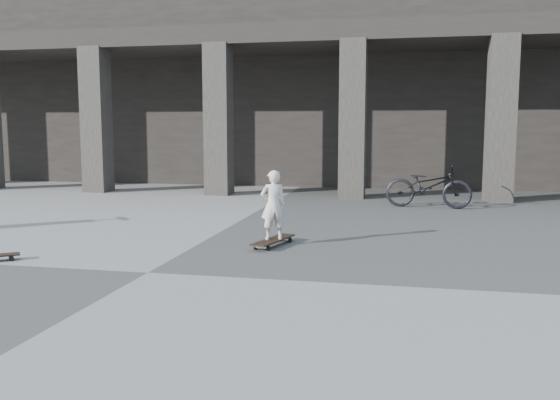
# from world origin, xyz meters

# --- Properties ---
(ground) EXTENTS (90.00, 90.00, 0.00)m
(ground) POSITION_xyz_m (0.00, 0.00, 0.00)
(ground) COLOR #484845
(ground) RESTS_ON ground
(colonnade) EXTENTS (28.00, 8.82, 6.00)m
(colonnade) POSITION_xyz_m (-0.00, 13.77, 3.03)
(colonnade) COLOR black
(colonnade) RESTS_ON ground
(longboard) EXTENTS (0.50, 1.07, 0.10)m
(longboard) POSITION_xyz_m (1.17, 1.98, 0.08)
(longboard) COLOR black
(longboard) RESTS_ON ground
(child) EXTENTS (0.46, 0.39, 1.06)m
(child) POSITION_xyz_m (1.17, 1.98, 0.63)
(child) COLOR silver
(child) RESTS_ON longboard
(bicycle) EXTENTS (1.96, 0.87, 1.00)m
(bicycle) POSITION_xyz_m (3.65, 6.95, 0.50)
(bicycle) COLOR black
(bicycle) RESTS_ON ground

